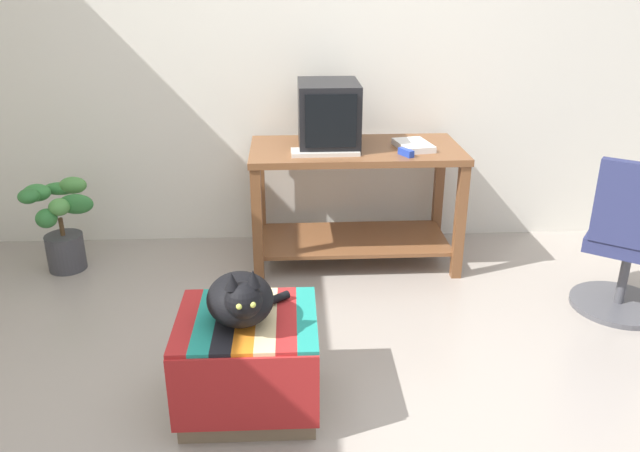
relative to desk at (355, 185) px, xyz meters
The scene contains 12 objects.
ground_plane 1.69m from the desk, 97.00° to the right, with size 14.00×14.00×0.00m, color #9E9389.
back_wall 0.92m from the desk, 113.60° to the left, with size 8.00×0.10×2.60m, color silver.
desk is the anchor object (origin of this frame).
tv_monitor 0.47m from the desk, 169.67° to the left, with size 0.36×0.46×0.39m.
keyboard 0.36m from the desk, 144.01° to the right, with size 0.40×0.15×0.02m, color beige.
book 0.44m from the desk, ahead, with size 0.19×0.27×0.04m, color white.
ottoman_with_blanket 1.60m from the desk, 112.11° to the right, with size 0.58×0.53×0.43m.
cat 1.61m from the desk, 112.04° to the right, with size 0.36×0.38×0.28m.
potted_plant 1.85m from the desk, behind, with size 0.43×0.36×0.57m.
office_chair 1.59m from the desk, 27.77° to the right, with size 0.59×0.59×0.89m.
stapler 0.43m from the desk, 37.05° to the right, with size 0.04×0.11×0.04m, color #2342B7.
pen 0.47m from the desk, 10.77° to the left, with size 0.01×0.01×0.14m, color #B7B7BC.
Camera 1 is at (-0.19, -2.09, 1.76)m, focal length 34.85 mm.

